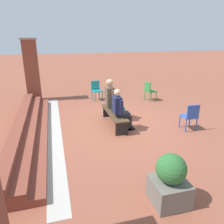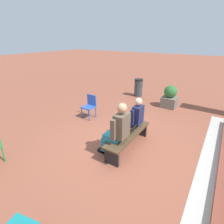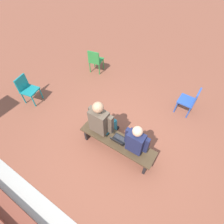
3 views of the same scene
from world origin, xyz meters
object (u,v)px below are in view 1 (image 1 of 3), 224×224
object	(u,v)px
person_student	(120,109)
plastic_chair_near_bench_right	(190,115)
bench	(114,115)
laptop	(114,111)
plastic_chair_far_right	(96,89)
person_adult	(113,99)
plastic_chair_mid_courtyard	(149,90)
planter	(170,181)

from	to	relation	value
person_student	plastic_chair_near_bench_right	world-z (taller)	person_student
bench	person_student	bearing A→B (deg)	-171.69
person_student	laptop	distance (m)	0.46
plastic_chair_far_right	plastic_chair_near_bench_right	size ratio (longest dim) A/B	1.00
laptop	person_adult	bearing A→B (deg)	-10.03
bench	plastic_chair_mid_courtyard	xyz separation A→B (m)	(2.31, -2.27, 0.13)
bench	person_adult	world-z (taller)	person_adult
person_adult	plastic_chair_near_bench_right	distance (m)	2.52
person_student	plastic_chair_near_bench_right	bearing A→B (deg)	-104.97
laptop	bench	bearing A→B (deg)	-17.08
laptop	plastic_chair_near_bench_right	bearing A→B (deg)	-114.08
plastic_chair_mid_courtyard	bench	bearing A→B (deg)	135.53
bench	plastic_chair_near_bench_right	bearing A→B (deg)	-115.08
laptop	plastic_chair_mid_courtyard	distance (m)	3.28
laptop	plastic_chair_far_right	xyz separation A→B (m)	(3.13, -0.04, -0.02)
person_adult	laptop	size ratio (longest dim) A/B	4.48
plastic_chair_near_bench_right	bench	bearing A→B (deg)	64.92
plastic_chair_far_right	planter	bearing A→B (deg)	179.44
planter	bench	bearing A→B (deg)	-0.58
person_adult	plastic_chair_near_bench_right	size ratio (longest dim) A/B	1.70
laptop	plastic_chair_near_bench_right	size ratio (longest dim) A/B	0.38
plastic_chair_mid_courtyard	plastic_chair_near_bench_right	xyz separation A→B (m)	(-3.31, 0.15, 0.00)
plastic_chair_far_right	bench	bearing A→B (deg)	179.45
plastic_chair_near_bench_right	planter	distance (m)	3.40
bench	plastic_chair_far_right	size ratio (longest dim) A/B	2.14
plastic_chair_far_right	plastic_chair_near_bench_right	xyz separation A→B (m)	(-4.08, -2.09, 0.00)
bench	plastic_chair_far_right	world-z (taller)	plastic_chair_far_right
laptop	plastic_chair_far_right	bearing A→B (deg)	-0.76
plastic_chair_near_bench_right	person_student	bearing A→B (deg)	75.03
bench	person_student	xyz separation A→B (m)	(-0.44, -0.06, 0.34)
bench	planter	distance (m)	3.62
person_adult	laptop	distance (m)	0.55
person_adult	planter	world-z (taller)	person_adult
laptop	planter	world-z (taller)	planter
person_adult	plastic_chair_far_right	xyz separation A→B (m)	(2.65, 0.04, -0.27)
bench	plastic_chair_near_bench_right	xyz separation A→B (m)	(-0.99, -2.12, 0.13)
person_student	plastic_chair_far_right	size ratio (longest dim) A/B	1.55
planter	person_student	bearing A→B (deg)	-1.82
person_adult	plastic_chair_mid_courtyard	world-z (taller)	person_adult
plastic_chair_far_right	planter	xyz separation A→B (m)	(-6.71, 0.07, -0.04)
plastic_chair_mid_courtyard	plastic_chair_far_right	size ratio (longest dim) A/B	1.00
person_student	plastic_chair_far_right	xyz separation A→B (m)	(3.53, 0.04, -0.22)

